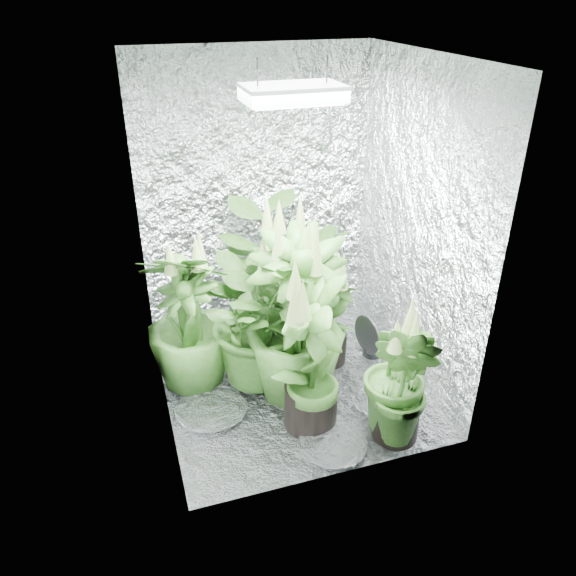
% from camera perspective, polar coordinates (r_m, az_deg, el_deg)
% --- Properties ---
extents(ground, '(1.60, 1.60, 0.00)m').
position_cam_1_polar(ground, '(3.73, 0.37, -9.73)').
color(ground, white).
rests_on(ground, ground).
extents(walls, '(1.62, 1.62, 2.00)m').
position_cam_1_polar(walls, '(3.21, 0.42, 4.43)').
color(walls, white).
rests_on(walls, ground).
extents(ceiling, '(1.60, 1.60, 0.01)m').
position_cam_1_polar(ceiling, '(2.94, 0.50, 22.49)').
color(ceiling, white).
rests_on(ceiling, walls).
extents(grow_lamp, '(0.50, 0.30, 0.22)m').
position_cam_1_polar(grow_lamp, '(2.97, 0.48, 19.14)').
color(grow_lamp, gray).
rests_on(grow_lamp, ceiling).
extents(plant_a, '(1.09, 1.09, 1.02)m').
position_cam_1_polar(plant_a, '(3.53, -3.03, -2.79)').
color(plant_a, black).
rests_on(plant_a, ground).
extents(plant_b, '(0.54, 0.54, 0.84)m').
position_cam_1_polar(plant_b, '(3.75, 4.20, -2.63)').
color(plant_b, black).
rests_on(plant_b, ground).
extents(plant_c, '(0.49, 0.49, 0.87)m').
position_cam_1_polar(plant_c, '(3.63, 0.93, -3.35)').
color(plant_c, black).
rests_on(plant_c, ground).
extents(plant_d, '(0.68, 0.68, 1.04)m').
position_cam_1_polar(plant_d, '(3.52, -10.07, -3.25)').
color(plant_d, black).
rests_on(plant_d, ground).
extents(plant_e, '(1.06, 1.06, 1.14)m').
position_cam_1_polar(plant_e, '(3.76, 0.18, 0.46)').
color(plant_e, black).
rests_on(plant_e, ground).
extents(plant_f, '(0.59, 0.59, 1.07)m').
position_cam_1_polar(plant_f, '(3.15, 2.44, -7.06)').
color(plant_f, black).
rests_on(plant_f, ground).
extents(plant_g, '(0.56, 0.56, 0.87)m').
position_cam_1_polar(plant_g, '(3.18, 11.36, -9.23)').
color(plant_g, black).
rests_on(plant_g, ground).
extents(plant_h, '(0.74, 0.74, 1.17)m').
position_cam_1_polar(plant_h, '(3.34, 0.72, -3.36)').
color(plant_h, black).
rests_on(plant_h, ground).
extents(circulation_fan, '(0.15, 0.28, 0.33)m').
position_cam_1_polar(circulation_fan, '(3.95, 8.32, -5.18)').
color(circulation_fan, black).
rests_on(circulation_fan, ground).
extents(plant_label, '(0.05, 0.03, 0.08)m').
position_cam_1_polar(plant_label, '(3.24, 12.32, -10.60)').
color(plant_label, white).
rests_on(plant_label, plant_g).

